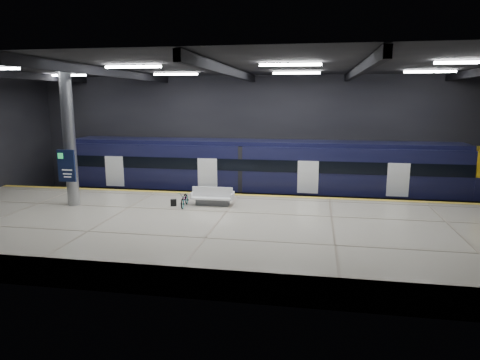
# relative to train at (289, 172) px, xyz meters

# --- Properties ---
(ground) EXTENTS (30.00, 30.00, 0.00)m
(ground) POSITION_rel_train_xyz_m (-2.60, -5.50, -2.06)
(ground) COLOR black
(ground) RESTS_ON ground
(room_shell) EXTENTS (30.10, 16.10, 8.05)m
(room_shell) POSITION_rel_train_xyz_m (-2.60, -5.49, 3.66)
(room_shell) COLOR black
(room_shell) RESTS_ON ground
(platform) EXTENTS (30.00, 11.00, 1.10)m
(platform) POSITION_rel_train_xyz_m (-2.60, -8.00, -1.51)
(platform) COLOR beige
(platform) RESTS_ON ground
(safety_strip) EXTENTS (30.00, 0.40, 0.01)m
(safety_strip) POSITION_rel_train_xyz_m (-2.60, -2.75, -0.95)
(safety_strip) COLOR gold
(safety_strip) RESTS_ON platform
(rails) EXTENTS (30.00, 1.52, 0.16)m
(rails) POSITION_rel_train_xyz_m (-2.60, 0.00, -1.98)
(rails) COLOR gray
(rails) RESTS_ON ground
(train) EXTENTS (29.40, 2.84, 3.79)m
(train) POSITION_rel_train_xyz_m (0.00, 0.00, 0.00)
(train) COLOR black
(train) RESTS_ON ground
(bench) EXTENTS (2.16, 0.92, 0.95)m
(bench) POSITION_rel_train_xyz_m (-3.55, -5.33, -0.62)
(bench) COLOR #595B60
(bench) RESTS_ON platform
(bicycle) EXTENTS (0.64, 1.52, 0.78)m
(bicycle) POSITION_rel_train_xyz_m (-4.86, -5.86, -0.57)
(bicycle) COLOR #99999E
(bicycle) RESTS_ON platform
(pannier_bag) EXTENTS (0.34, 0.26, 0.35)m
(pannier_bag) POSITION_rel_train_xyz_m (-5.46, -5.86, -0.78)
(pannier_bag) COLOR black
(pannier_bag) RESTS_ON platform
(info_column) EXTENTS (0.90, 0.78, 6.90)m
(info_column) POSITION_rel_train_xyz_m (-10.60, -6.52, 2.40)
(info_column) COLOR #9EA0A5
(info_column) RESTS_ON platform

